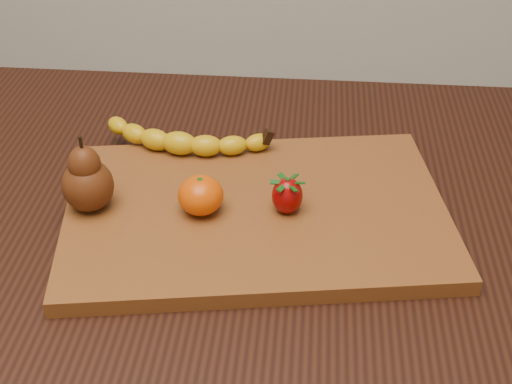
# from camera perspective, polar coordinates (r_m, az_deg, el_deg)

# --- Properties ---
(table) EXTENTS (1.00, 0.70, 0.76)m
(table) POSITION_cam_1_polar(r_m,az_deg,el_deg) (0.95, -5.81, -5.40)
(table) COLOR black
(table) RESTS_ON ground
(cutting_board) EXTENTS (0.49, 0.37, 0.02)m
(cutting_board) POSITION_cam_1_polar(r_m,az_deg,el_deg) (0.85, -0.00, -1.64)
(cutting_board) COLOR brown
(cutting_board) RESTS_ON table
(banana) EXTENTS (0.20, 0.08, 0.03)m
(banana) POSITION_cam_1_polar(r_m,az_deg,el_deg) (0.94, -6.15, 3.90)
(banana) COLOR #D7AA0A
(banana) RESTS_ON cutting_board
(pear) EXTENTS (0.07, 0.07, 0.09)m
(pear) POSITION_cam_1_polar(r_m,az_deg,el_deg) (0.84, -13.45, 1.47)
(pear) COLOR #4F240C
(pear) RESTS_ON cutting_board
(mandarin) EXTENTS (0.06, 0.06, 0.05)m
(mandarin) POSITION_cam_1_polar(r_m,az_deg,el_deg) (0.83, -4.45, -0.26)
(mandarin) COLOR #D14602
(mandarin) RESTS_ON cutting_board
(strawberry) EXTENTS (0.04, 0.04, 0.05)m
(strawberry) POSITION_cam_1_polar(r_m,az_deg,el_deg) (0.83, 2.52, -0.21)
(strawberry) COLOR #850304
(strawberry) RESTS_ON cutting_board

